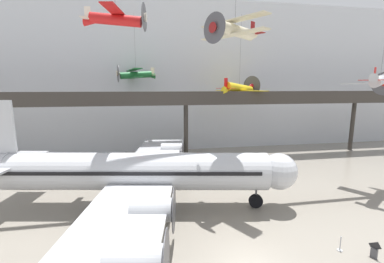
{
  "coord_description": "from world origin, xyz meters",
  "views": [
    {
      "loc": [
        -6.14,
        -13.77,
        11.32
      ],
      "look_at": [
        -1.94,
        9.63,
        7.15
      ],
      "focal_mm": 24.0,
      "sensor_mm": 36.0,
      "label": 1
    }
  ],
  "objects_px": {
    "info_sign_pedestal": "(374,252)",
    "suspended_plane_cream_biplane": "(235,30)",
    "airliner_silver_main": "(133,172)",
    "suspended_plane_green_biplane": "(136,75)",
    "suspended_plane_red_highwing": "(116,19)",
    "suspended_plane_silver_racer": "(380,81)",
    "suspended_plane_yellow_lowwing": "(239,88)",
    "stanchion_barrier": "(340,246)"
  },
  "relations": [
    {
      "from": "suspended_plane_red_highwing",
      "to": "suspended_plane_silver_racer",
      "type": "xyz_separation_m",
      "value": [
        26.95,
        -4.99,
        -6.11
      ]
    },
    {
      "from": "suspended_plane_red_highwing",
      "to": "info_sign_pedestal",
      "type": "xyz_separation_m",
      "value": [
        17.44,
        -15.36,
        -17.59
      ]
    },
    {
      "from": "suspended_plane_cream_biplane",
      "to": "stanchion_barrier",
      "type": "relative_size",
      "value": 6.84
    },
    {
      "from": "suspended_plane_cream_biplane",
      "to": "suspended_plane_green_biplane",
      "type": "bearing_deg",
      "value": -92.58
    },
    {
      "from": "suspended_plane_red_highwing",
      "to": "suspended_plane_green_biplane",
      "type": "bearing_deg",
      "value": 94.83
    },
    {
      "from": "suspended_plane_silver_racer",
      "to": "suspended_plane_green_biplane",
      "type": "bearing_deg",
      "value": 110.3
    },
    {
      "from": "stanchion_barrier",
      "to": "airliner_silver_main",
      "type": "bearing_deg",
      "value": 147.48
    },
    {
      "from": "suspended_plane_yellow_lowwing",
      "to": "suspended_plane_green_biplane",
      "type": "distance_m",
      "value": 16.43
    },
    {
      "from": "suspended_plane_silver_racer",
      "to": "info_sign_pedestal",
      "type": "xyz_separation_m",
      "value": [
        -9.51,
        -10.37,
        -11.47
      ]
    },
    {
      "from": "suspended_plane_cream_biplane",
      "to": "suspended_plane_yellow_lowwing",
      "type": "xyz_separation_m",
      "value": [
        6.47,
        15.67,
        -5.36
      ]
    },
    {
      "from": "suspended_plane_cream_biplane",
      "to": "suspended_plane_green_biplane",
      "type": "relative_size",
      "value": 0.73
    },
    {
      "from": "suspended_plane_silver_racer",
      "to": "suspended_plane_red_highwing",
      "type": "bearing_deg",
      "value": 135.57
    },
    {
      "from": "stanchion_barrier",
      "to": "info_sign_pedestal",
      "type": "relative_size",
      "value": 0.87
    },
    {
      "from": "airliner_silver_main",
      "to": "suspended_plane_green_biplane",
      "type": "relative_size",
      "value": 3.47
    },
    {
      "from": "suspended_plane_cream_biplane",
      "to": "stanchion_barrier",
      "type": "bearing_deg",
      "value": 87.31
    },
    {
      "from": "suspended_plane_red_highwing",
      "to": "info_sign_pedestal",
      "type": "relative_size",
      "value": 6.34
    },
    {
      "from": "airliner_silver_main",
      "to": "suspended_plane_yellow_lowwing",
      "type": "xyz_separation_m",
      "value": [
        16.04,
        15.83,
        7.52
      ]
    },
    {
      "from": "suspended_plane_cream_biplane",
      "to": "suspended_plane_silver_racer",
      "type": "relative_size",
      "value": 0.63
    },
    {
      "from": "suspended_plane_cream_biplane",
      "to": "suspended_plane_silver_racer",
      "type": "height_order",
      "value": "suspended_plane_cream_biplane"
    },
    {
      "from": "suspended_plane_green_biplane",
      "to": "info_sign_pedestal",
      "type": "bearing_deg",
      "value": 106.36
    },
    {
      "from": "info_sign_pedestal",
      "to": "suspended_plane_cream_biplane",
      "type": "bearing_deg",
      "value": 100.9
    },
    {
      "from": "suspended_plane_silver_racer",
      "to": "stanchion_barrier",
      "type": "relative_size",
      "value": 10.9
    },
    {
      "from": "suspended_plane_red_highwing",
      "to": "suspended_plane_green_biplane",
      "type": "height_order",
      "value": "suspended_plane_red_highwing"
    },
    {
      "from": "airliner_silver_main",
      "to": "suspended_plane_silver_racer",
      "type": "bearing_deg",
      "value": 10.45
    },
    {
      "from": "suspended_plane_cream_biplane",
      "to": "suspended_plane_yellow_lowwing",
      "type": "bearing_deg",
      "value": -142.62
    },
    {
      "from": "suspended_plane_cream_biplane",
      "to": "suspended_plane_yellow_lowwing",
      "type": "height_order",
      "value": "suspended_plane_cream_biplane"
    },
    {
      "from": "stanchion_barrier",
      "to": "suspended_plane_yellow_lowwing",
      "type": "bearing_deg",
      "value": 86.37
    },
    {
      "from": "suspended_plane_red_highwing",
      "to": "suspended_plane_green_biplane",
      "type": "relative_size",
      "value": 0.77
    },
    {
      "from": "suspended_plane_yellow_lowwing",
      "to": "stanchion_barrier",
      "type": "height_order",
      "value": "suspended_plane_yellow_lowwing"
    },
    {
      "from": "suspended_plane_cream_biplane",
      "to": "stanchion_barrier",
      "type": "xyz_separation_m",
      "value": [
        4.88,
        -9.37,
        -16.08
      ]
    },
    {
      "from": "suspended_plane_green_biplane",
      "to": "suspended_plane_silver_racer",
      "type": "xyz_separation_m",
      "value": [
        25.64,
        -18.46,
        -1.23
      ]
    },
    {
      "from": "airliner_silver_main",
      "to": "info_sign_pedestal",
      "type": "height_order",
      "value": "airliner_silver_main"
    },
    {
      "from": "suspended_plane_yellow_lowwing",
      "to": "stanchion_barrier",
      "type": "xyz_separation_m",
      "value": [
        -1.59,
        -25.05,
        -10.71
      ]
    },
    {
      "from": "suspended_plane_yellow_lowwing",
      "to": "info_sign_pedestal",
      "type": "bearing_deg",
      "value": -123.02
    },
    {
      "from": "suspended_plane_cream_biplane",
      "to": "stanchion_barrier",
      "type": "distance_m",
      "value": 19.24
    },
    {
      "from": "airliner_silver_main",
      "to": "info_sign_pedestal",
      "type": "xyz_separation_m",
      "value": [
        16.09,
        -10.32,
        -3.07
      ]
    },
    {
      "from": "airliner_silver_main",
      "to": "suspended_plane_green_biplane",
      "type": "bearing_deg",
      "value": 100.44
    },
    {
      "from": "suspended_plane_green_biplane",
      "to": "suspended_plane_red_highwing",
      "type": "bearing_deg",
      "value": 71.6
    },
    {
      "from": "stanchion_barrier",
      "to": "suspended_plane_red_highwing",
      "type": "bearing_deg",
      "value": 137.92
    },
    {
      "from": "suspended_plane_red_highwing",
      "to": "stanchion_barrier",
      "type": "height_order",
      "value": "suspended_plane_red_highwing"
    },
    {
      "from": "airliner_silver_main",
      "to": "suspended_plane_yellow_lowwing",
      "type": "distance_m",
      "value": 23.76
    },
    {
      "from": "airliner_silver_main",
      "to": "suspended_plane_green_biplane",
      "type": "distance_m",
      "value": 20.88
    }
  ]
}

